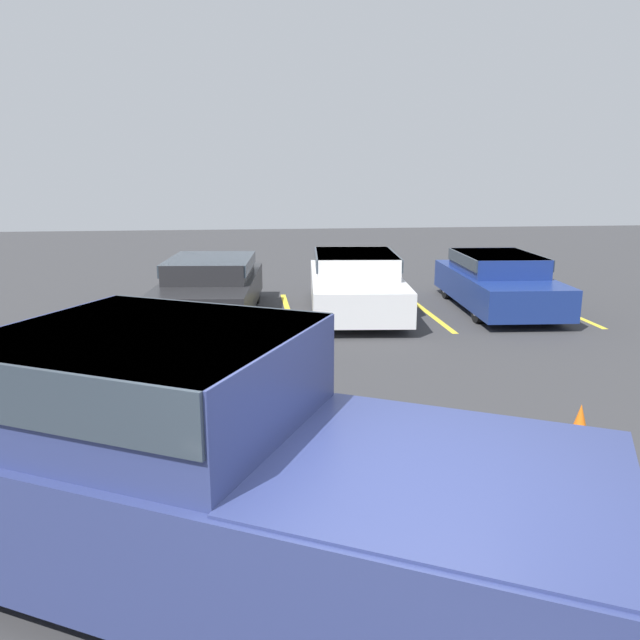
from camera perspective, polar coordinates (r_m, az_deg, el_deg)
stall_stripe_a at (r=13.33m, az=-15.61°, el=0.28°), size 0.12×4.15×0.01m
stall_stripe_b at (r=13.20m, az=-2.88°, el=0.63°), size 0.12×4.15×0.01m
stall_stripe_c at (r=13.70m, az=9.51°, el=0.94°), size 0.12×4.15×0.01m
stall_stripe_d at (r=14.79m, az=20.54°, el=1.17°), size 0.12×4.15×0.01m
pickup_truck at (r=4.61m, az=-11.76°, el=-12.54°), size 6.07×4.51×1.84m
parked_sedan_a at (r=13.03m, az=-9.95°, el=3.15°), size 2.22×4.59×1.20m
parked_sedan_b at (r=13.17m, az=3.24°, el=3.57°), size 2.24×4.59×1.26m
parked_sedan_c at (r=14.05m, az=15.89°, el=3.54°), size 2.00×4.37×1.20m
traffic_cone at (r=7.01m, az=22.58°, el=-9.64°), size 0.44×0.44×0.61m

